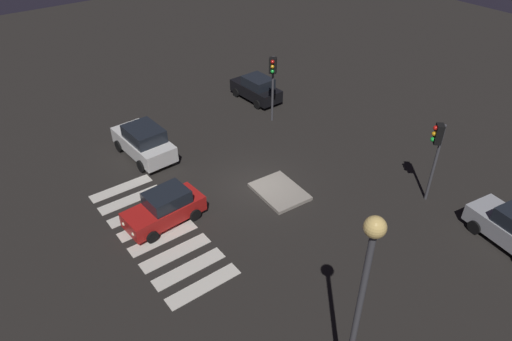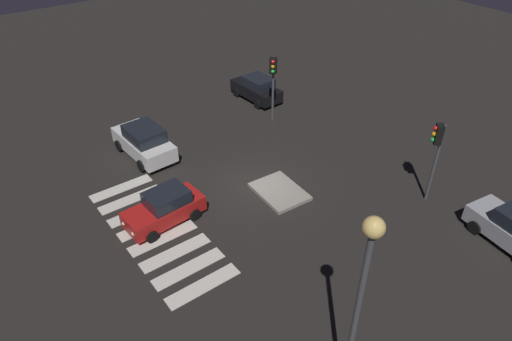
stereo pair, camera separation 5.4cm
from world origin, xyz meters
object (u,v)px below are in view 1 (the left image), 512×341
(traffic_island, at_px, (279,192))
(car_white, at_px, (144,142))
(traffic_light_west, at_px, (273,74))
(car_red, at_px, (165,208))
(traffic_light_north, at_px, (437,144))
(car_black, at_px, (256,88))
(street_lamp, at_px, (363,287))

(traffic_island, distance_m, car_white, 8.27)
(car_white, height_order, traffic_light_west, traffic_light_west)
(car_red, distance_m, traffic_light_west, 11.24)
(traffic_light_north, bearing_deg, car_black, -46.29)
(car_black, xyz_separation_m, street_lamp, (18.49, -10.49, 4.25))
(traffic_island, distance_m, car_black, 10.72)
(traffic_light_north, bearing_deg, car_red, 14.67)
(car_red, relative_size, street_lamp, 0.52)
(traffic_light_west, bearing_deg, traffic_island, 9.65)
(traffic_light_west, height_order, street_lamp, street_lamp)
(car_red, bearing_deg, car_black, -149.09)
(traffic_island, height_order, car_black, car_black)
(traffic_island, bearing_deg, car_red, -105.17)
(car_red, relative_size, traffic_light_west, 0.89)
(traffic_island, bearing_deg, street_lamp, -28.43)
(street_lamp, bearing_deg, traffic_light_west, 148.60)
(car_white, height_order, traffic_light_north, traffic_light_north)
(car_red, bearing_deg, traffic_island, 160.96)
(traffic_island, xyz_separation_m, street_lamp, (9.29, -5.03, 4.98))
(car_white, relative_size, traffic_light_west, 1.04)
(car_black, relative_size, street_lamp, 0.53)
(street_lamp, bearing_deg, traffic_light_north, 113.97)
(traffic_island, height_order, street_lamp, street_lamp)
(car_red, relative_size, traffic_light_north, 0.91)
(street_lamp, bearing_deg, traffic_island, 151.57)
(car_white, bearing_deg, traffic_island, -154.80)
(car_red, distance_m, car_white, 5.99)
(traffic_light_north, relative_size, street_lamp, 0.57)
(car_black, bearing_deg, car_white, 99.62)
(car_white, bearing_deg, car_red, 160.41)
(car_black, xyz_separation_m, traffic_light_north, (13.84, -0.04, 2.36))
(traffic_light_north, height_order, street_lamp, street_lamp)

